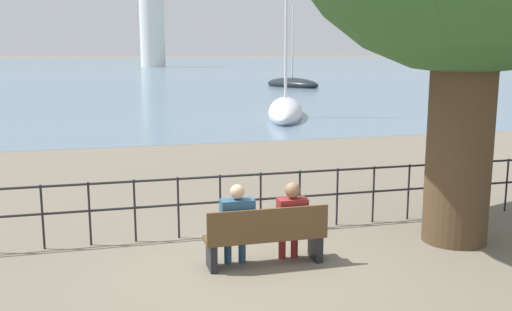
{
  "coord_description": "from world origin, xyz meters",
  "views": [
    {
      "loc": [
        -2.19,
        -7.72,
        3.09
      ],
      "look_at": [
        0.0,
        0.5,
        1.55
      ],
      "focal_mm": 40.0,
      "sensor_mm": 36.0,
      "label": 1
    }
  ],
  "objects_px": {
    "seated_person_right": "(291,218)",
    "sailboat_3": "(292,84)",
    "harbor_lighthouse": "(152,19)",
    "sailboat_1": "(285,111)",
    "park_bench": "(266,237)",
    "seated_person_left": "(237,222)"
  },
  "relations": [
    {
      "from": "seated_person_right",
      "to": "sailboat_3",
      "type": "xyz_separation_m",
      "value": [
        13.94,
        41.62,
        -0.42
      ]
    },
    {
      "from": "seated_person_right",
      "to": "harbor_lighthouse",
      "type": "relative_size",
      "value": 0.06
    },
    {
      "from": "seated_person_right",
      "to": "sailboat_1",
      "type": "height_order",
      "value": "sailboat_1"
    },
    {
      "from": "sailboat_3",
      "to": "sailboat_1",
      "type": "bearing_deg",
      "value": -132.44
    },
    {
      "from": "seated_person_right",
      "to": "sailboat_3",
      "type": "relative_size",
      "value": 0.16
    },
    {
      "from": "park_bench",
      "to": "harbor_lighthouse",
      "type": "relative_size",
      "value": 0.08
    },
    {
      "from": "park_bench",
      "to": "sailboat_1",
      "type": "xyz_separation_m",
      "value": [
        6.24,
        18.47,
        -0.13
      ]
    },
    {
      "from": "park_bench",
      "to": "seated_person_left",
      "type": "relative_size",
      "value": 1.45
    },
    {
      "from": "park_bench",
      "to": "harbor_lighthouse",
      "type": "xyz_separation_m",
      "value": [
        8.25,
        116.22,
        9.41
      ]
    },
    {
      "from": "sailboat_1",
      "to": "harbor_lighthouse",
      "type": "bearing_deg",
      "value": 107.63
    },
    {
      "from": "park_bench",
      "to": "seated_person_right",
      "type": "height_order",
      "value": "seated_person_right"
    },
    {
      "from": "park_bench",
      "to": "harbor_lighthouse",
      "type": "bearing_deg",
      "value": 85.94
    },
    {
      "from": "harbor_lighthouse",
      "to": "seated_person_left",
      "type": "bearing_deg",
      "value": -94.27
    },
    {
      "from": "sailboat_3",
      "to": "park_bench",
      "type": "bearing_deg",
      "value": -132.17
    },
    {
      "from": "sailboat_3",
      "to": "harbor_lighthouse",
      "type": "distance_m",
      "value": 75.39
    },
    {
      "from": "sailboat_1",
      "to": "seated_person_right",
      "type": "bearing_deg",
      "value": -88.75
    },
    {
      "from": "seated_person_right",
      "to": "seated_person_left",
      "type": "bearing_deg",
      "value": -179.87
    },
    {
      "from": "seated_person_right",
      "to": "harbor_lighthouse",
      "type": "distance_m",
      "value": 116.77
    },
    {
      "from": "park_bench",
      "to": "sailboat_1",
      "type": "height_order",
      "value": "sailboat_1"
    },
    {
      "from": "sailboat_3",
      "to": "seated_person_left",
      "type": "bearing_deg",
      "value": -132.71
    },
    {
      "from": "seated_person_left",
      "to": "seated_person_right",
      "type": "height_order",
      "value": "seated_person_left"
    },
    {
      "from": "seated_person_left",
      "to": "sailboat_1",
      "type": "relative_size",
      "value": 0.15
    }
  ]
}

